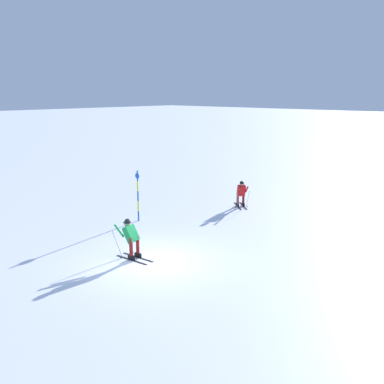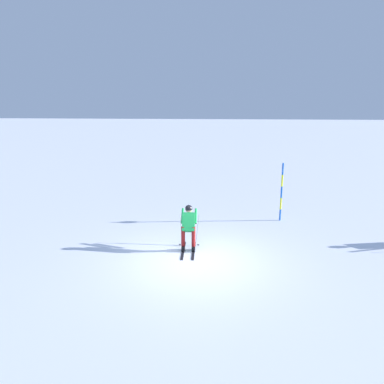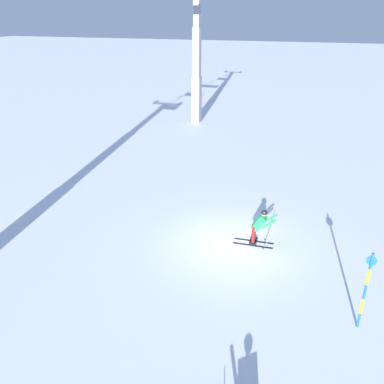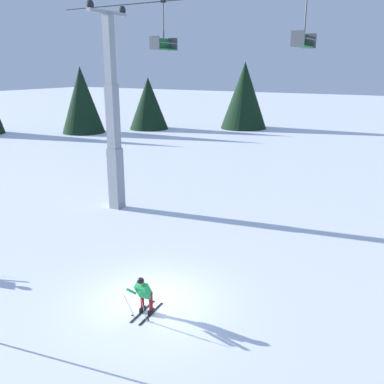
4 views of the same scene
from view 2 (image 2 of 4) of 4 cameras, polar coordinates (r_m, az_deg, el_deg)
ground_plane at (r=11.42m, az=0.65°, el=-10.99°), size 260.00×260.00×0.00m
skier_carving_main at (r=12.02m, az=-0.56°, el=-5.21°), size 0.73×1.65×1.65m
trail_marker_pole at (r=15.37m, az=14.18°, el=0.29°), size 0.07×0.28×2.48m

